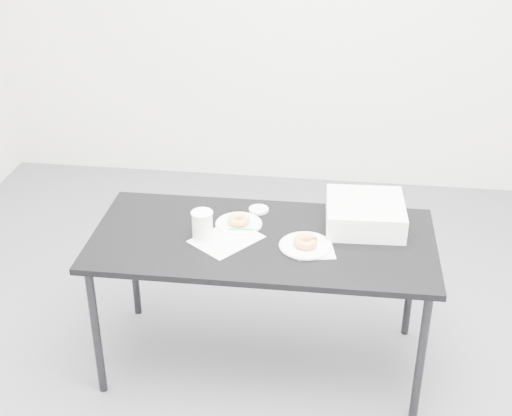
# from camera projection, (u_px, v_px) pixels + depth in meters

# --- Properties ---
(floor) EXTENTS (4.00, 4.00, 0.00)m
(floor) POSITION_uv_depth(u_px,v_px,m) (244.00, 357.00, 3.42)
(floor) COLOR #505055
(floor) RESTS_ON ground
(table) EXTENTS (1.49, 0.71, 0.68)m
(table) POSITION_uv_depth(u_px,v_px,m) (263.00, 248.00, 3.10)
(table) COLOR black
(table) RESTS_ON floor
(scorecard) EXTENTS (0.34, 0.35, 0.00)m
(scorecard) POSITION_uv_depth(u_px,v_px,m) (226.00, 239.00, 3.07)
(scorecard) COLOR white
(scorecard) RESTS_ON table
(logo_patch) EXTENTS (0.06, 0.06, 0.00)m
(logo_patch) POSITION_uv_depth(u_px,v_px,m) (248.00, 229.00, 3.13)
(logo_patch) COLOR green
(logo_patch) RESTS_ON scorecard
(pen) EXTENTS (0.13, 0.02, 0.01)m
(pen) POSITION_uv_depth(u_px,v_px,m) (243.00, 230.00, 3.13)
(pen) COLOR #0B7E6D
(pen) RESTS_ON scorecard
(napkin) EXTENTS (0.18, 0.18, 0.00)m
(napkin) POSITION_uv_depth(u_px,v_px,m) (315.00, 250.00, 2.99)
(napkin) COLOR white
(napkin) RESTS_ON table
(plate_near) EXTENTS (0.23, 0.23, 0.01)m
(plate_near) POSITION_uv_depth(u_px,v_px,m) (306.00, 246.00, 3.01)
(plate_near) COLOR white
(plate_near) RESTS_ON napkin
(donut_near) EXTENTS (0.11, 0.11, 0.04)m
(donut_near) POSITION_uv_depth(u_px,v_px,m) (306.00, 241.00, 3.00)
(donut_near) COLOR #CA8540
(donut_near) RESTS_ON plate_near
(plate_far) EXTENTS (0.21, 0.21, 0.01)m
(plate_far) POSITION_uv_depth(u_px,v_px,m) (239.00, 224.00, 3.18)
(plate_far) COLOR white
(plate_far) RESTS_ON table
(donut_far) EXTENTS (0.12, 0.12, 0.03)m
(donut_far) POSITION_uv_depth(u_px,v_px,m) (239.00, 220.00, 3.17)
(donut_far) COLOR #CA8540
(donut_far) RESTS_ON plate_far
(coffee_cup) EXTENTS (0.09, 0.09, 0.13)m
(coffee_cup) POSITION_uv_depth(u_px,v_px,m) (202.00, 225.00, 3.04)
(coffee_cup) COLOR white
(coffee_cup) RESTS_ON table
(cup_lid) EXTENTS (0.09, 0.09, 0.01)m
(cup_lid) POSITION_uv_depth(u_px,v_px,m) (259.00, 210.00, 3.29)
(cup_lid) COLOR white
(cup_lid) RESTS_ON table
(bakery_box) EXTENTS (0.36, 0.36, 0.11)m
(bakery_box) POSITION_uv_depth(u_px,v_px,m) (365.00, 213.00, 3.15)
(bakery_box) COLOR silver
(bakery_box) RESTS_ON table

